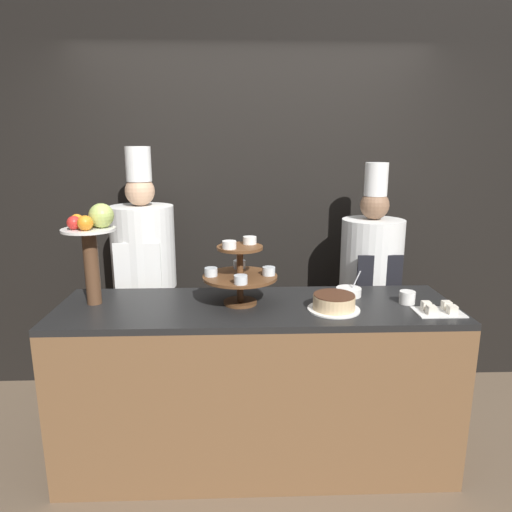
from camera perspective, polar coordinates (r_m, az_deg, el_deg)
The scene contains 11 objects.
ground_plane at distance 2.71m, azimuth 0.37°, elevation -27.94°, with size 14.00×14.00×0.00m, color brown.
wall_back at distance 3.39m, azimuth -0.56°, elevation 6.81°, with size 10.00×0.06×2.80m.
buffet_counter at distance 2.70m, azimuth 0.08°, elevation -15.70°, with size 2.16×0.65×0.95m.
tiered_stand at distance 2.46m, azimuth -2.01°, elevation -1.89°, with size 0.41×0.41×0.36m.
fruit_pedestal at distance 2.58m, azimuth -19.79°, elevation 2.33°, with size 0.28×0.28×0.55m.
cake_round at distance 2.44m, azimuth 9.72°, elevation -5.76°, with size 0.28×0.28×0.09m.
cup_white at distance 2.64m, azimuth 18.38°, elevation -4.93°, with size 0.09×0.09×0.07m.
cake_square_tray at distance 2.56m, azimuth 21.88°, elevation -6.22°, with size 0.24×0.17×0.05m.
serving_bowl_far at distance 2.69m, azimuth 11.51°, elevation -4.40°, with size 0.14×0.14×0.15m.
chef_left at distance 3.15m, azimuth -13.75°, elevation -2.09°, with size 0.42×0.42×1.80m.
chef_center_left at distance 3.23m, azimuth 14.09°, elevation -2.98°, with size 0.42×0.42×1.69m.
Camera 1 is at (-0.09, -2.03, 1.79)m, focal length 32.00 mm.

